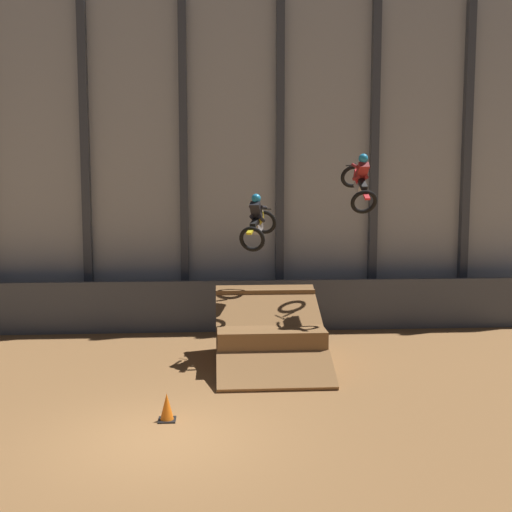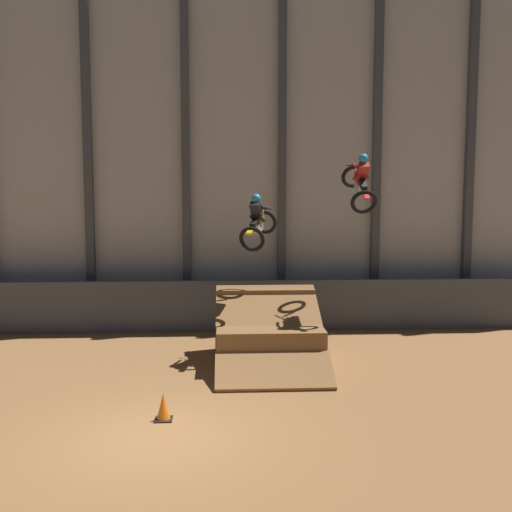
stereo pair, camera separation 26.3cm
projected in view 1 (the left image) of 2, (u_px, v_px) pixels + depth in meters
name	position (u px, v px, depth m)	size (l,w,h in m)	color
ground_plane	(160.00, 439.00, 11.43)	(60.00, 60.00, 0.00)	olive
arena_back_wall	(184.00, 150.00, 20.99)	(32.00, 0.40, 12.38)	#ADB2B7
lower_barrier	(184.00, 306.00, 20.17)	(31.36, 0.20, 1.73)	#474C56
dirt_ramp	(268.00, 336.00, 16.78)	(2.91, 4.08, 2.03)	brown
rider_bike_left_air	(258.00, 223.00, 16.90)	(1.23, 1.89, 1.63)	black
rider_bike_right_air	(360.00, 182.00, 16.62)	(0.77, 1.84, 1.70)	black
traffic_cone_near_ramp	(167.00, 407.00, 12.33)	(0.36, 0.36, 0.58)	black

